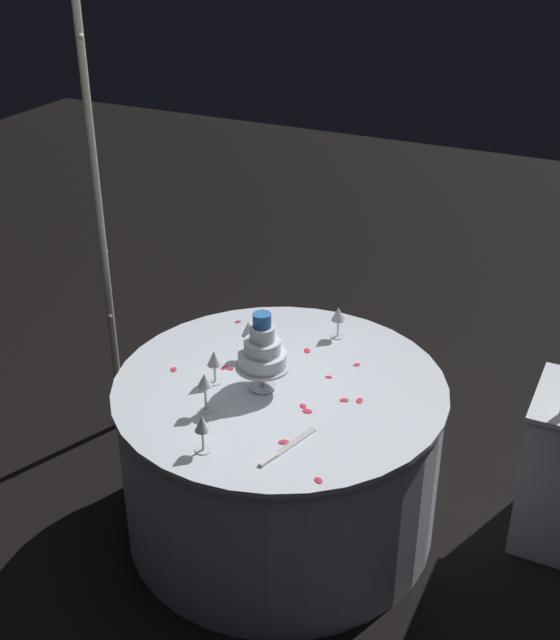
% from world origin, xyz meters
% --- Properties ---
extents(ground_plane, '(12.00, 12.00, 0.00)m').
position_xyz_m(ground_plane, '(0.00, 0.00, 0.00)').
color(ground_plane, black).
extents(decorative_arch, '(2.18, 0.06, 2.30)m').
position_xyz_m(decorative_arch, '(0.00, 0.31, 1.51)').
color(decorative_arch, '#B7B29E').
rests_on(decorative_arch, ground).
extents(main_table, '(1.36, 1.36, 0.72)m').
position_xyz_m(main_table, '(0.00, 0.00, 0.36)').
color(main_table, silver).
rests_on(main_table, ground).
extents(tiered_cake, '(0.22, 0.22, 0.34)m').
position_xyz_m(tiered_cake, '(-0.05, -0.06, 0.89)').
color(tiered_cake, silver).
rests_on(tiered_cake, main_table).
extents(wine_glass_0, '(0.06, 0.06, 0.17)m').
position_xyz_m(wine_glass_0, '(-0.21, 0.14, 0.85)').
color(wine_glass_0, silver).
rests_on(wine_glass_0, main_table).
extents(wine_glass_1, '(0.06, 0.06, 0.15)m').
position_xyz_m(wine_glass_1, '(0.06, 0.46, 0.83)').
color(wine_glass_1, silver).
rests_on(wine_glass_1, main_table).
extents(wine_glass_2, '(0.06, 0.06, 0.15)m').
position_xyz_m(wine_glass_2, '(-0.24, -0.10, 0.83)').
color(wine_glass_2, silver).
rests_on(wine_glass_2, main_table).
extents(wine_glass_3, '(0.06, 0.06, 0.17)m').
position_xyz_m(wine_glass_3, '(-0.17, -0.30, 0.85)').
color(wine_glass_3, silver).
rests_on(wine_glass_3, main_table).
extents(wine_glass_4, '(0.06, 0.06, 0.15)m').
position_xyz_m(wine_glass_4, '(-0.06, -0.51, 0.83)').
color(wine_glass_4, silver).
rests_on(wine_glass_4, main_table).
extents(cake_knife, '(0.10, 0.29, 0.01)m').
position_xyz_m(cake_knife, '(0.20, -0.39, 0.73)').
color(cake_knife, silver).
rests_on(cake_knife, main_table).
extents(rose_petal_0, '(0.02, 0.03, 0.00)m').
position_xyz_m(rose_petal_0, '(-0.22, 0.07, 0.72)').
color(rose_petal_0, '#E02D47').
rests_on(rose_petal_0, main_table).
extents(rose_petal_1, '(0.04, 0.04, 0.00)m').
position_xyz_m(rose_petal_1, '(0.38, -0.49, 0.72)').
color(rose_petal_1, '#E02D47').
rests_on(rose_petal_1, main_table).
extents(rose_petal_2, '(0.04, 0.04, 0.00)m').
position_xyz_m(rose_petal_2, '(-0.40, 0.39, 0.72)').
color(rose_petal_2, '#E02D47').
rests_on(rose_petal_2, main_table).
extents(rose_petal_3, '(0.04, 0.05, 0.00)m').
position_xyz_m(rose_petal_3, '(-0.44, -0.10, 0.72)').
color(rose_petal_3, '#E02D47').
rests_on(rose_petal_3, main_table).
extents(rose_petal_4, '(0.05, 0.05, 0.00)m').
position_xyz_m(rose_petal_4, '(-0.01, 0.29, 0.72)').
color(rose_petal_4, '#E02D47').
rests_on(rose_petal_4, main_table).
extents(rose_petal_5, '(0.03, 0.04, 0.00)m').
position_xyz_m(rose_petal_5, '(0.33, 0.02, 0.72)').
color(rose_petal_5, '#E02D47').
rests_on(rose_petal_5, main_table).
extents(rose_petal_6, '(0.03, 0.04, 0.00)m').
position_xyz_m(rose_petal_6, '(-0.26, 0.01, 0.72)').
color(rose_petal_6, '#E02D47').
rests_on(rose_petal_6, main_table).
extents(rose_petal_7, '(0.04, 0.04, 0.00)m').
position_xyz_m(rose_petal_7, '(0.23, 0.27, 0.72)').
color(rose_petal_7, '#E02D47').
rests_on(rose_petal_7, main_table).
extents(rose_petal_8, '(0.05, 0.04, 0.00)m').
position_xyz_m(rose_petal_8, '(0.18, -0.35, 0.72)').
color(rose_petal_8, '#E02D47').
rests_on(rose_petal_8, main_table).
extents(rose_petal_9, '(0.04, 0.04, 0.00)m').
position_xyz_m(rose_petal_9, '(0.28, -0.00, 0.72)').
color(rose_petal_9, '#E02D47').
rests_on(rose_petal_9, main_table).
extents(rose_petal_10, '(0.04, 0.03, 0.00)m').
position_xyz_m(rose_petal_10, '(-0.24, 0.01, 0.72)').
color(rose_petal_10, '#E02D47').
rests_on(rose_petal_10, main_table).
extents(rose_petal_11, '(0.04, 0.03, 0.00)m').
position_xyz_m(rose_petal_11, '(0.18, -0.13, 0.72)').
color(rose_petal_11, '#E02D47').
rests_on(rose_petal_11, main_table).
extents(rose_petal_12, '(0.04, 0.04, 0.00)m').
position_xyz_m(rose_petal_12, '(0.15, -0.11, 0.72)').
color(rose_petal_12, '#E02D47').
rests_on(rose_petal_12, main_table).
extents(rose_petal_13, '(0.03, 0.03, 0.00)m').
position_xyz_m(rose_petal_13, '(0.16, 0.13, 0.72)').
color(rose_petal_13, '#E02D47').
rests_on(rose_petal_13, main_table).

